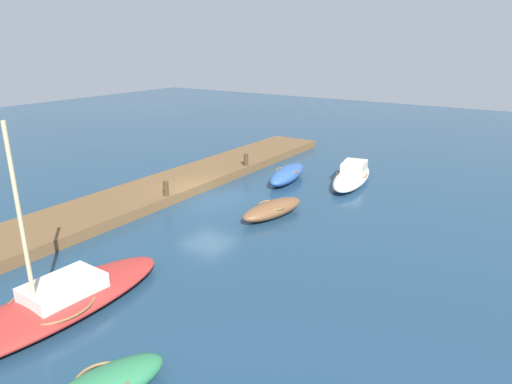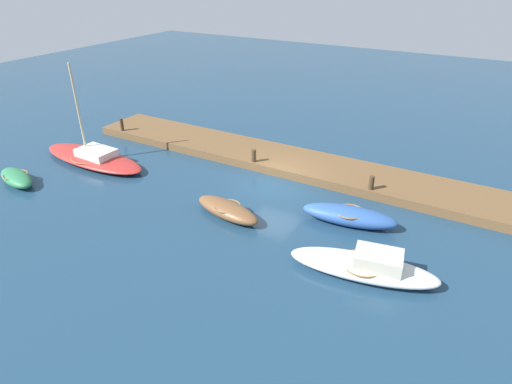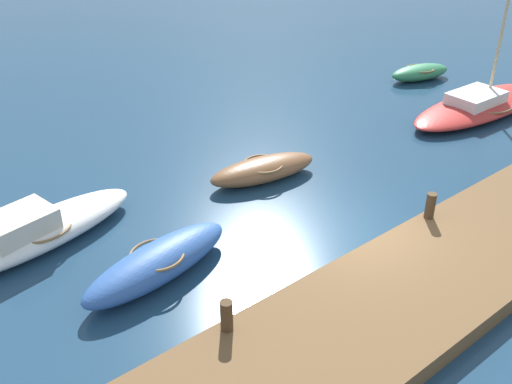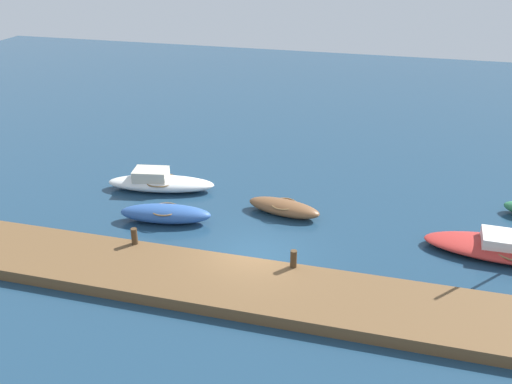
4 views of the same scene
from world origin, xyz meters
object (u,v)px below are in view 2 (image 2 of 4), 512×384
sailboat_red (93,157)px  mooring_post_mid_east (122,125)px  rowboat_brown (227,210)px  mooring_post_west (371,183)px  motorboat_white (365,266)px  rowboat_blue (349,216)px  mooring_post_mid_west (254,156)px  dinghy_green (16,178)px

sailboat_red → mooring_post_mid_east: (1.54, -3.92, 0.53)m
sailboat_red → mooring_post_mid_east: size_ratio=9.06×
rowboat_brown → mooring_post_west: size_ratio=5.34×
motorboat_white → rowboat_brown: bearing=-18.5°
rowboat_brown → sailboat_red: sailboat_red is taller
rowboat_brown → rowboat_blue: rowboat_blue is taller
motorboat_white → sailboat_red: bearing=-17.5°
motorboat_white → mooring_post_west: size_ratio=8.20×
rowboat_brown → motorboat_white: 6.88m
mooring_post_west → mooring_post_mid_west: bearing=0.0°
dinghy_green → mooring_post_mid_east: mooring_post_mid_east is taller
rowboat_brown → mooring_post_mid_east: size_ratio=4.49×
mooring_post_west → dinghy_green: bearing=25.1°
sailboat_red → mooring_post_west: bearing=-163.9°
rowboat_brown → sailboat_red: bearing=4.2°
rowboat_blue → sailboat_red: bearing=-5.7°
mooring_post_mid_west → rowboat_brown: bearing=106.7°
dinghy_green → mooring_post_west: size_ratio=4.52×
mooring_post_mid_west → dinghy_green: bearing=38.0°
motorboat_white → rowboat_blue: bearing=-71.9°
dinghy_green → rowboat_blue: size_ratio=0.72×
dinghy_green → rowboat_blue: 17.38m
motorboat_white → mooring_post_west: bearing=-85.4°
rowboat_brown → mooring_post_mid_west: 5.33m
rowboat_brown → mooring_post_mid_west: size_ratio=5.21×
sailboat_red → mooring_post_mid_west: (-8.62, -3.92, 0.47)m
dinghy_green → mooring_post_west: (-16.77, -7.85, 0.47)m
motorboat_white → mooring_post_mid_west: (8.33, -6.08, 0.40)m
sailboat_red → mooring_post_west: (-15.35, -3.92, 0.47)m
rowboat_brown → dinghy_green: rowboat_brown is taller
dinghy_green → sailboat_red: (-1.42, -3.94, 0.01)m
motorboat_white → mooring_post_mid_east: (18.50, -6.08, 0.46)m
rowboat_brown → mooring_post_mid_west: mooring_post_mid_west is taller
rowboat_blue → mooring_post_mid_west: bearing=-33.1°
motorboat_white → mooring_post_mid_west: bearing=-46.3°
motorboat_white → rowboat_blue: 3.60m
rowboat_brown → mooring_post_mid_east: mooring_post_mid_east is taller
rowboat_blue → mooring_post_west: 2.94m
rowboat_brown → rowboat_blue: size_ratio=0.86×
mooring_post_mid_east → rowboat_brown: bearing=156.5°
sailboat_red → rowboat_blue: size_ratio=1.73×
motorboat_white → mooring_post_west: mooring_post_west is taller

